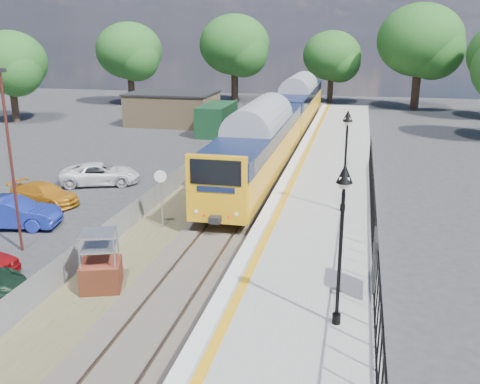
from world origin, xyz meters
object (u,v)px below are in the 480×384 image
(train, at_px, (284,117))
(car_white, at_px, (100,174))
(car_yellow, at_px, (44,194))
(car_blue, at_px, (11,213))
(brick_plinth, at_px, (100,262))
(victorian_lamp_south, at_px, (343,209))
(victorian_lamp_north, at_px, (347,137))
(speed_sign, at_px, (161,189))
(carpark_lamp, at_px, (10,152))

(train, bearing_deg, car_white, -123.82)
(train, height_order, car_yellow, train)
(car_blue, bearing_deg, brick_plinth, -135.41)
(victorian_lamp_south, bearing_deg, train, 101.10)
(train, xyz_separation_m, car_blue, (-9.66, -21.11, -1.62))
(victorian_lamp_north, height_order, speed_sign, victorian_lamp_north)
(car_white, bearing_deg, victorian_lamp_south, -155.03)
(victorian_lamp_north, height_order, carpark_lamp, carpark_lamp)
(speed_sign, height_order, car_yellow, speed_sign)
(victorian_lamp_south, xyz_separation_m, speed_sign, (-8.27, 8.28, -2.40))
(victorian_lamp_south, height_order, train, victorian_lamp_south)
(victorian_lamp_south, height_order, car_yellow, victorian_lamp_south)
(carpark_lamp, bearing_deg, speed_sign, 37.25)
(car_blue, bearing_deg, train, -35.16)
(victorian_lamp_north, height_order, train, victorian_lamp_north)
(victorian_lamp_south, distance_m, victorian_lamp_north, 10.00)
(brick_plinth, bearing_deg, car_yellow, 131.75)
(train, xyz_separation_m, car_white, (-9.03, -13.47, -1.70))
(victorian_lamp_north, distance_m, car_blue, 15.68)
(victorian_lamp_north, height_order, brick_plinth, victorian_lamp_north)
(brick_plinth, distance_m, speed_sign, 6.24)
(speed_sign, bearing_deg, brick_plinth, -104.74)
(victorian_lamp_south, xyz_separation_m, carpark_lamp, (-13.10, 4.60, -0.10))
(brick_plinth, bearing_deg, car_white, 116.83)
(victorian_lamp_north, bearing_deg, victorian_lamp_south, -88.85)
(carpark_lamp, bearing_deg, car_yellow, 113.49)
(car_blue, bearing_deg, car_yellow, -3.13)
(victorian_lamp_south, distance_m, car_yellow, 19.10)
(carpark_lamp, xyz_separation_m, car_yellow, (-2.50, 5.76, -3.63))
(carpark_lamp, relative_size, car_blue, 1.69)
(train, relative_size, carpark_lamp, 5.51)
(victorian_lamp_north, xyz_separation_m, speed_sign, (-8.07, -1.72, -2.40))
(car_yellow, xyz_separation_m, car_white, (1.08, 4.19, 0.07))
(victorian_lamp_south, height_order, car_blue, victorian_lamp_south)
(victorian_lamp_north, xyz_separation_m, car_yellow, (-15.41, 0.36, -3.73))
(victorian_lamp_south, bearing_deg, speed_sign, 134.98)
(car_yellow, bearing_deg, train, -17.84)
(brick_plinth, bearing_deg, car_blue, 145.17)
(car_yellow, distance_m, car_white, 4.32)
(carpark_lamp, relative_size, car_yellow, 1.89)
(victorian_lamp_south, distance_m, carpark_lamp, 13.89)
(speed_sign, height_order, car_white, speed_sign)
(car_blue, height_order, car_yellow, car_blue)
(speed_sign, bearing_deg, car_yellow, 148.96)
(car_yellow, bearing_deg, brick_plinth, -126.32)
(car_blue, xyz_separation_m, car_white, (0.63, 7.64, -0.08))
(speed_sign, bearing_deg, car_white, 119.76)
(brick_plinth, xyz_separation_m, carpark_lamp, (-4.88, 2.51, 3.15))
(victorian_lamp_south, xyz_separation_m, train, (-5.50, 28.02, -1.96))
(speed_sign, bearing_deg, victorian_lamp_south, -60.17)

